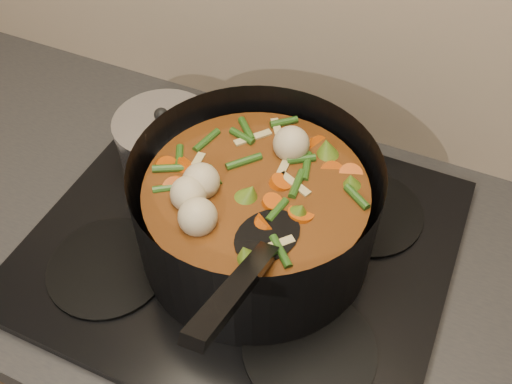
% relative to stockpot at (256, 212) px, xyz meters
% --- Properties ---
extents(counter, '(2.64, 0.64, 0.91)m').
position_rel_stockpot_xyz_m(counter, '(-0.02, 0.00, -0.55)').
color(counter, brown).
rests_on(counter, ground).
extents(stovetop, '(0.62, 0.54, 0.03)m').
position_rel_stockpot_xyz_m(stovetop, '(-0.02, 0.00, -0.09)').
color(stovetop, black).
rests_on(stovetop, counter).
extents(stockpot, '(0.39, 0.49, 0.25)m').
position_rel_stockpot_xyz_m(stockpot, '(0.00, 0.00, 0.00)').
color(stockpot, black).
rests_on(stockpot, stovetop).
extents(saucepan, '(0.16, 0.16, 0.13)m').
position_rel_stockpot_xyz_m(saucepan, '(-0.20, 0.09, -0.02)').
color(saucepan, silver).
rests_on(saucepan, stovetop).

